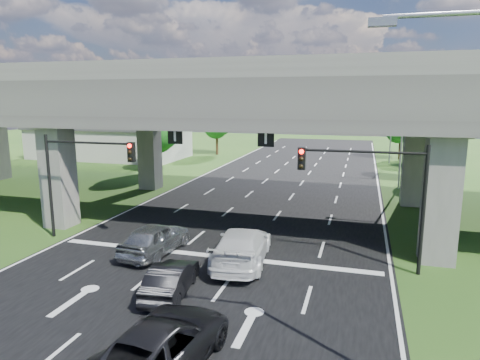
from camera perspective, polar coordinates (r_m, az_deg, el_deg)
The scene contains 18 objects.
ground at distance 19.40m, azimuth -7.55°, elevation -13.59°, with size 160.00×160.00×0.00m, color #254917.
road at distance 28.26m, azimuth 0.60°, elevation -5.56°, with size 18.00×120.00×0.03m, color black.
overpass at distance 29.05m, azimuth 1.71°, elevation 10.69°, with size 80.00×15.00×10.00m.
warehouse at distance 61.28m, azimuth -16.90°, elevation 4.75°, with size 20.00×10.00×4.00m, color #9E9E99.
signal_right at distance 20.44m, azimuth 17.46°, elevation -0.40°, with size 5.76×0.54×6.00m.
signal_left at distance 25.38m, azimuth -20.54°, elevation 1.52°, with size 5.76×0.54×6.00m.
streetlight_far at distance 40.29m, azimuth 20.32°, elevation 7.11°, with size 3.38×0.25×10.00m.
streetlight_beyond at distance 56.25m, azimuth 19.20°, elevation 8.05°, with size 3.38×0.25×10.00m.
tree_left_near at distance 47.27m, azimuth -10.65°, elevation 6.79°, with size 4.50×4.50×7.80m.
tree_left_mid at distance 55.80m, azimuth -9.70°, elevation 6.75°, with size 3.91×3.90×6.76m.
tree_left_far at distance 61.61m, azimuth -3.08°, elevation 8.16°, with size 4.80×4.80×8.32m.
tree_right_near at distance 44.65m, azimuth 23.64°, elevation 5.43°, with size 4.20×4.20×7.28m.
tree_right_mid at distance 53.01m, azimuth 25.76°, elevation 5.63°, with size 3.91×3.90×6.76m.
tree_right_far at distance 60.41m, azimuth 20.81°, elevation 7.12°, with size 4.50×4.50×7.80m.
car_silver at distance 22.78m, azimuth -11.23°, elevation -7.64°, with size 1.94×4.83×1.65m, color gray.
car_dark at distance 18.21m, azimuth -9.19°, elevation -12.92°, with size 1.41×4.05×1.33m, color black.
car_white at distance 21.12m, azimuth 0.23°, elevation -8.81°, with size 2.42×5.94×1.72m, color silver.
car_trailing at distance 13.77m, azimuth -10.46°, elevation -20.84°, with size 2.55×5.53×1.54m, color black.
Camera 1 is at (7.24, -16.13, 7.99)m, focal length 32.00 mm.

